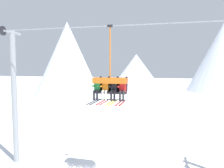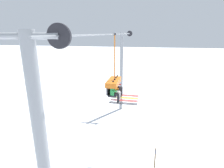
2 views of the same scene
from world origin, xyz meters
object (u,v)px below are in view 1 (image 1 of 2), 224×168
Objects in this scene: skier_black at (114,89)px; lift_tower_near at (14,94)px; skier_red at (123,89)px; skier_green at (97,88)px; chairlift_chair at (110,82)px; skier_orange at (105,88)px.

lift_tower_near is at bearing 172.38° from skier_black.
skier_red is (7.38, -0.92, 0.63)m from lift_tower_near.
lift_tower_near is 7.46m from skier_red.
chairlift_chair is at bearing 16.75° from skier_green.
skier_green is 1.42m from skier_red.
chairlift_chair is 2.32× the size of skier_orange.
lift_tower_near is at bearing 171.82° from skier_orange.
skier_red is at bearing -7.14° from lift_tower_near.
skier_black is 0.47m from skier_red.
lift_tower_near is 5.15× the size of skier_black.
skier_green and skier_orange have the same top height.
lift_tower_near reaches higher than skier_red.
chairlift_chair is 0.45m from skier_black.
skier_green is at bearing 180.00° from skier_black.
chairlift_chair is 2.32× the size of skier_red.
lift_tower_near is at bearing 171.18° from skier_green.
skier_green is at bearing -163.25° from chairlift_chair.
skier_orange is at bearing 0.00° from skier_green.
skier_orange is at bearing -137.64° from chairlift_chair.
skier_green is at bearing -8.82° from lift_tower_near.
skier_orange is at bearing -8.18° from lift_tower_near.
skier_black is (0.24, -0.21, -0.32)m from chairlift_chair.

